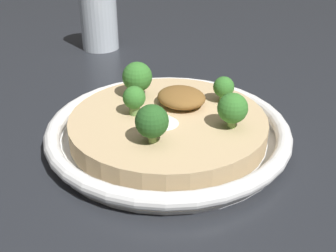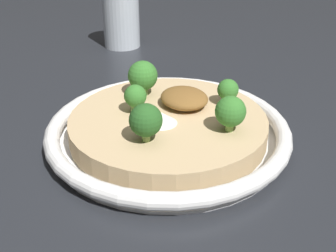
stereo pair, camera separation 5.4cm
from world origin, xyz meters
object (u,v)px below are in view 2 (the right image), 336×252
broccoli_front_right (143,76)px  broccoli_back_left (146,121)px  broccoli_left (230,112)px  drinking_glass (121,16)px  risotto_bowl (168,129)px  broccoli_right (135,97)px  broccoli_front_left (228,90)px

broccoli_front_right → broccoli_back_left: bearing=147.0°
broccoli_front_right → broccoli_left: (-0.15, -0.02, -0.00)m
broccoli_left → drinking_glass: (0.44, -0.13, 0.00)m
broccoli_left → broccoli_back_left: (0.04, 0.09, 0.00)m
risotto_bowl → broccoli_right: bearing=36.4°
broccoli_front_left → broccoli_right: broccoli_right is taller
broccoli_front_right → drinking_glass: size_ratio=0.39×
broccoli_front_right → broccoli_left: bearing=-171.0°
broccoli_back_left → drinking_glass: (0.40, -0.22, 0.00)m
broccoli_front_left → drinking_glass: bearing=-11.2°
broccoli_front_right → broccoli_back_left: (-0.11, 0.07, -0.00)m
broccoli_front_right → drinking_glass: bearing=-26.8°
broccoli_front_right → broccoli_left: size_ratio=1.12×
broccoli_back_left → broccoli_front_right: bearing=-33.0°
broccoli_front_right → broccoli_right: 0.05m
broccoli_right → broccoli_back_left: (-0.07, 0.03, 0.00)m
broccoli_back_left → risotto_bowl: bearing=-60.1°
risotto_bowl → broccoli_back_left: (-0.03, 0.06, 0.04)m
broccoli_front_left → drinking_glass: drinking_glass is taller
broccoli_front_left → drinking_glass: 0.40m
broccoli_front_right → broccoli_front_left: size_ratio=1.39×
risotto_bowl → broccoli_front_left: size_ratio=8.84×
drinking_glass → risotto_bowl: bearing=156.4°
broccoli_left → broccoli_front_right: bearing=9.0°
broccoli_front_right → broccoli_right: bearing=135.3°
risotto_bowl → broccoli_back_left: size_ratio=6.83×
drinking_glass → broccoli_right: bearing=150.7°
broccoli_front_left → broccoli_back_left: broccoli_back_left is taller
drinking_glass → broccoli_front_right: bearing=153.2°
broccoli_back_left → drinking_glass: bearing=-28.5°
broccoli_front_right → drinking_glass: drinking_glass is taller
broccoli_front_left → broccoli_back_left: (-0.01, 0.14, 0.01)m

